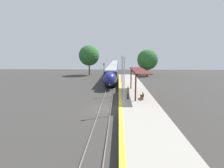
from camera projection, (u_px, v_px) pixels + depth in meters
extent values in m
plane|color=#383533|center=(105.00, 109.00, 22.63)|extent=(120.00, 120.00, 0.00)
cube|color=slate|center=(100.00, 109.00, 22.64)|extent=(0.08, 90.00, 0.15)
cube|color=slate|center=(111.00, 109.00, 22.59)|extent=(0.08, 90.00, 0.15)
cube|color=black|center=(112.00, 79.00, 45.41)|extent=(2.44, 17.52, 0.86)
cube|color=navy|center=(112.00, 76.00, 45.27)|extent=(2.77, 19.04, 0.84)
cube|color=yellow|center=(112.00, 74.00, 45.17)|extent=(2.78, 19.04, 0.29)
cube|color=navy|center=(112.00, 71.00, 45.04)|extent=(2.77, 19.04, 1.28)
cube|color=black|center=(112.00, 71.00, 45.05)|extent=(2.80, 17.52, 0.70)
cube|color=#9E9EA3|center=(112.00, 68.00, 44.91)|extent=(2.49, 19.04, 0.30)
cylinder|color=black|center=(108.00, 84.00, 38.57)|extent=(0.12, 0.94, 0.94)
cylinder|color=black|center=(114.00, 84.00, 38.51)|extent=(0.12, 0.94, 0.94)
cylinder|color=black|center=(108.00, 83.00, 40.73)|extent=(0.12, 0.94, 0.94)
cylinder|color=black|center=(114.00, 83.00, 40.68)|extent=(0.12, 0.94, 0.94)
cylinder|color=black|center=(110.00, 77.00, 50.20)|extent=(0.12, 0.94, 0.94)
cylinder|color=black|center=(115.00, 77.00, 50.15)|extent=(0.12, 0.94, 0.94)
cylinder|color=black|center=(111.00, 76.00, 52.36)|extent=(0.12, 0.94, 0.94)
cylinder|color=black|center=(115.00, 76.00, 52.31)|extent=(0.12, 0.94, 0.94)
ellipsoid|color=navy|center=(110.00, 79.00, 34.42)|extent=(2.66, 4.05, 2.65)
ellipsoid|color=black|center=(110.00, 77.00, 33.85)|extent=(1.94, 2.37, 1.35)
sphere|color=#F9F4CC|center=(110.00, 85.00, 33.08)|extent=(0.24, 0.24, 0.24)
cube|color=black|center=(114.00, 72.00, 64.96)|extent=(2.44, 17.52, 0.86)
cube|color=navy|center=(114.00, 69.00, 64.81)|extent=(2.77, 19.04, 0.84)
cube|color=yellow|center=(114.00, 68.00, 64.72)|extent=(2.78, 19.04, 0.29)
cube|color=navy|center=(114.00, 66.00, 64.59)|extent=(2.77, 19.04, 1.28)
cube|color=black|center=(114.00, 66.00, 64.60)|extent=(2.80, 17.52, 0.70)
cube|color=#9E9EA3|center=(114.00, 64.00, 64.45)|extent=(2.49, 19.04, 0.30)
cylinder|color=black|center=(111.00, 74.00, 58.11)|extent=(0.12, 0.94, 0.94)
cylinder|color=black|center=(116.00, 74.00, 58.06)|extent=(0.12, 0.94, 0.94)
cylinder|color=black|center=(112.00, 74.00, 60.28)|extent=(0.12, 0.94, 0.94)
cylinder|color=black|center=(116.00, 74.00, 60.23)|extent=(0.12, 0.94, 0.94)
cylinder|color=black|center=(113.00, 71.00, 69.75)|extent=(0.12, 0.94, 0.94)
cylinder|color=black|center=(116.00, 71.00, 69.69)|extent=(0.12, 0.94, 0.94)
cylinder|color=black|center=(113.00, 70.00, 71.91)|extent=(0.12, 0.94, 0.94)
cylinder|color=black|center=(116.00, 70.00, 71.86)|extent=(0.12, 0.94, 0.94)
cube|color=black|center=(115.00, 68.00, 84.51)|extent=(2.44, 17.52, 0.86)
cube|color=navy|center=(115.00, 66.00, 84.36)|extent=(2.77, 19.04, 0.84)
cube|color=yellow|center=(115.00, 65.00, 84.27)|extent=(2.78, 19.04, 0.29)
cube|color=navy|center=(115.00, 63.00, 84.14)|extent=(2.77, 19.04, 1.28)
cube|color=black|center=(115.00, 63.00, 84.15)|extent=(2.80, 17.52, 0.70)
cube|color=#9E9EA3|center=(115.00, 61.00, 84.00)|extent=(2.49, 19.04, 0.30)
cylinder|color=black|center=(113.00, 69.00, 77.66)|extent=(0.12, 0.94, 0.94)
cylinder|color=black|center=(116.00, 69.00, 77.61)|extent=(0.12, 0.94, 0.94)
cylinder|color=black|center=(113.00, 69.00, 79.83)|extent=(0.12, 0.94, 0.94)
cylinder|color=black|center=(116.00, 69.00, 79.78)|extent=(0.12, 0.94, 0.94)
cylinder|color=black|center=(114.00, 67.00, 89.30)|extent=(0.12, 0.94, 0.94)
cylinder|color=black|center=(117.00, 67.00, 89.24)|extent=(0.12, 0.94, 0.94)
cylinder|color=black|center=(114.00, 67.00, 91.46)|extent=(0.12, 0.94, 0.94)
cylinder|color=black|center=(117.00, 67.00, 91.41)|extent=(0.12, 0.94, 0.94)
cube|color=#9E998E|center=(138.00, 106.00, 22.40)|extent=(4.98, 64.00, 0.90)
cube|color=yellow|center=(120.00, 103.00, 22.41)|extent=(0.40, 64.00, 0.01)
cube|color=brown|center=(142.00, 98.00, 23.68)|extent=(0.36, 0.06, 0.42)
cube|color=brown|center=(141.00, 97.00, 24.71)|extent=(0.36, 0.06, 0.42)
cube|color=brown|center=(142.00, 96.00, 24.16)|extent=(0.44, 1.40, 0.03)
cube|color=brown|center=(143.00, 94.00, 24.11)|extent=(0.04, 1.40, 0.44)
cube|color=#333338|center=(128.00, 96.00, 24.22)|extent=(0.28, 0.20, 0.85)
cube|color=#7F6647|center=(128.00, 91.00, 24.09)|extent=(0.36, 0.22, 0.68)
sphere|color=beige|center=(128.00, 87.00, 24.01)|extent=(0.23, 0.23, 0.23)
cylinder|color=#59595E|center=(104.00, 73.00, 49.16)|extent=(0.14, 0.14, 3.89)
cube|color=black|center=(104.00, 64.00, 48.77)|extent=(0.28, 0.20, 0.70)
sphere|color=black|center=(104.00, 64.00, 48.64)|extent=(0.14, 0.14, 0.14)
sphere|color=red|center=(104.00, 65.00, 48.69)|extent=(0.14, 0.14, 0.14)
cylinder|color=#9E9EA3|center=(124.00, 83.00, 20.41)|extent=(0.12, 0.12, 5.61)
cube|color=silver|center=(124.00, 58.00, 19.91)|extent=(0.36, 0.20, 0.24)
cylinder|color=#9E9EA3|center=(122.00, 74.00, 29.43)|extent=(0.12, 0.12, 5.61)
cube|color=silver|center=(123.00, 57.00, 28.94)|extent=(0.36, 0.20, 0.24)
cylinder|color=#9E9EA3|center=(121.00, 70.00, 38.45)|extent=(0.12, 0.12, 5.61)
cube|color=silver|center=(122.00, 56.00, 37.96)|extent=(0.36, 0.20, 0.24)
cylinder|color=#511E19|center=(136.00, 88.00, 22.94)|extent=(0.20, 0.20, 3.50)
cylinder|color=#511E19|center=(131.00, 79.00, 31.35)|extent=(0.20, 0.20, 3.50)
cube|color=#511E19|center=(133.00, 71.00, 26.84)|extent=(0.24, 11.54, 0.36)
cube|color=#511E19|center=(139.00, 70.00, 26.78)|extent=(2.00, 11.54, 0.10)
cylinder|color=brown|center=(89.00, 69.00, 59.09)|extent=(0.44, 0.44, 3.92)
sphere|color=#286028|center=(89.00, 55.00, 58.30)|extent=(6.79, 6.79, 6.79)
cylinder|color=brown|center=(147.00, 72.00, 57.57)|extent=(0.44, 0.44, 2.63)
sphere|color=#286028|center=(147.00, 60.00, 56.90)|extent=(6.68, 6.68, 6.68)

